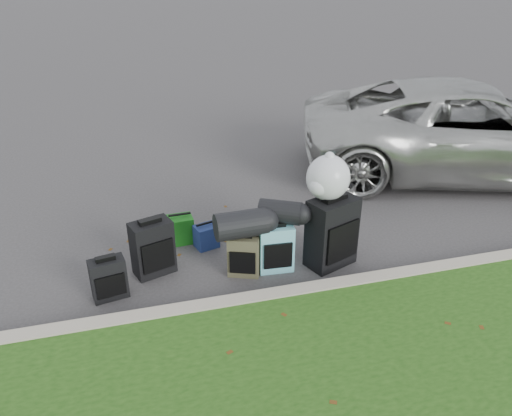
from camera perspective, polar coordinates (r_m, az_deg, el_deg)
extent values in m
plane|color=#383535|center=(6.29, 1.36, -5.17)|extent=(120.00, 120.00, 0.00)
cube|color=#9E937F|center=(5.46, 4.37, -9.84)|extent=(120.00, 0.18, 0.15)
imported|color=#B7B7B2|center=(9.10, 23.33, 8.26)|extent=(6.05, 4.16, 1.54)
cube|color=black|center=(5.64, -16.49, -7.76)|extent=(0.40, 0.27, 0.47)
cube|color=black|center=(5.88, -11.73, -4.48)|extent=(0.52, 0.40, 0.66)
cube|color=#3B3925|center=(5.78, -1.39, -5.41)|extent=(0.42, 0.34, 0.49)
cube|color=teal|center=(5.84, 2.25, -4.57)|extent=(0.42, 0.27, 0.58)
cube|color=black|center=(5.94, 8.65, -2.77)|extent=(0.65, 0.52, 0.85)
cube|color=#166115|center=(6.52, -8.61, -2.44)|extent=(0.33, 0.27, 0.36)
cube|color=navy|center=(6.38, -5.70, -3.25)|extent=(0.33, 0.29, 0.30)
cylinder|color=black|center=(5.57, -1.71, -1.89)|extent=(0.60, 0.34, 0.32)
cylinder|color=black|center=(5.73, 2.78, -0.44)|extent=(0.55, 0.47, 0.27)
sphere|color=silver|center=(5.67, 8.24, 3.44)|extent=(0.50, 0.50, 0.50)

